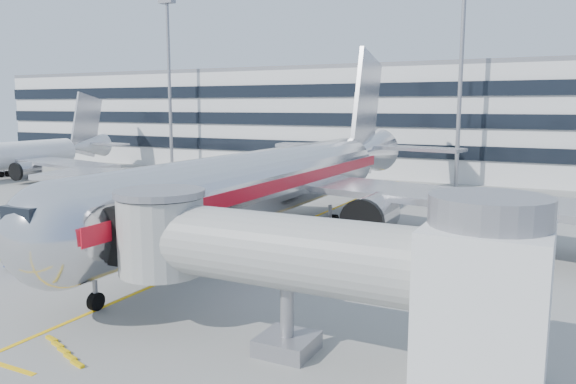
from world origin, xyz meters
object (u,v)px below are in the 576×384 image
at_px(main_jet, 282,178).
at_px(ramp_worker, 2,245).
at_px(belt_loader, 74,243).
at_px(baggage_tug, 31,252).
at_px(cargo_container_right, 87,230).
at_px(cargo_container_left, 22,235).

distance_m(main_jet, ramp_worker, 20.21).
xyz_separation_m(belt_loader, baggage_tug, (0.56, -3.83, 0.33)).
xyz_separation_m(main_jet, cargo_container_right, (-11.54, -9.24, -3.50)).
xyz_separation_m(belt_loader, ramp_worker, (-2.66, -3.43, 0.34)).
distance_m(baggage_tug, cargo_container_right, 7.31).
bearing_deg(main_jet, ramp_worker, -128.03).
relative_size(main_jet, cargo_container_left, 25.70).
bearing_deg(baggage_tug, main_jet, 60.62).
relative_size(main_jet, belt_loader, 10.27).
relative_size(cargo_container_left, ramp_worker, 0.99).
bearing_deg(belt_loader, cargo_container_right, 122.06).
bearing_deg(main_jet, cargo_container_left, -135.97).
relative_size(baggage_tug, ramp_worker, 1.71).
relative_size(belt_loader, cargo_container_right, 3.03).
relative_size(main_jet, baggage_tug, 14.89).
xyz_separation_m(baggage_tug, ramp_worker, (-3.22, 0.40, 0.01)).
xyz_separation_m(cargo_container_left, ramp_worker, (1.35, -2.53, 0.06)).
height_order(baggage_tug, cargo_container_left, baggage_tug).
xyz_separation_m(baggage_tug, cargo_container_left, (-4.57, 2.93, -0.04)).
height_order(belt_loader, cargo_container_left, belt_loader).
bearing_deg(cargo_container_right, main_jet, 38.68).
height_order(main_jet, belt_loader, main_jet).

